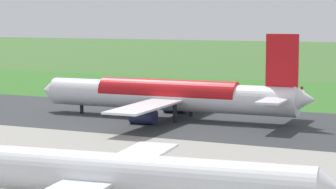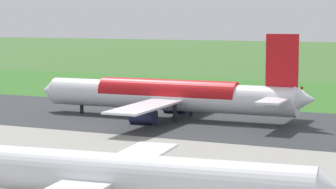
# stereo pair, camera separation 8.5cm
# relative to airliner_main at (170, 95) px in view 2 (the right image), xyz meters

# --- Properties ---
(ground_plane) EXTENTS (800.00, 800.00, 0.00)m
(ground_plane) POSITION_rel_airliner_main_xyz_m (-5.91, 0.01, -4.35)
(ground_plane) COLOR #3D662D
(runway_asphalt) EXTENTS (600.00, 37.97, 0.06)m
(runway_asphalt) POSITION_rel_airliner_main_xyz_m (-5.91, 0.01, -4.32)
(runway_asphalt) COLOR #2D3033
(runway_asphalt) RESTS_ON ground
(grass_verge_foreground) EXTENTS (600.00, 80.00, 0.04)m
(grass_verge_foreground) POSITION_rel_airliner_main_xyz_m (-5.91, -41.49, -4.33)
(grass_verge_foreground) COLOR #346B27
(grass_verge_foreground) RESTS_ON ground
(airliner_main) EXTENTS (54.07, 44.16, 15.88)m
(airliner_main) POSITION_rel_airliner_main_xyz_m (0.00, 0.00, 0.00)
(airliner_main) COLOR white
(airliner_main) RESTS_ON ground
(airliner_parked_mid) EXTENTS (45.41, 37.24, 13.25)m
(airliner_parked_mid) POSITION_rel_airliner_main_xyz_m (-18.63, 56.57, -0.73)
(airliner_parked_mid) COLOR white
(airliner_parked_mid) RESTS_ON ground
(no_stopping_sign) EXTENTS (0.60, 0.10, 2.86)m
(no_stopping_sign) POSITION_rel_airliner_main_xyz_m (-14.80, -40.35, -2.66)
(no_stopping_sign) COLOR slate
(no_stopping_sign) RESTS_ON ground
(traffic_cone_orange) EXTENTS (0.40, 0.40, 0.55)m
(traffic_cone_orange) POSITION_rel_airliner_main_xyz_m (-11.03, -41.67, -4.08)
(traffic_cone_orange) COLOR orange
(traffic_cone_orange) RESTS_ON ground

